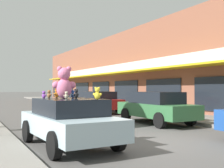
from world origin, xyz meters
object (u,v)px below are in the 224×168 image
Objects in this scene: teddy_bear_giant at (64,83)px; parked_car_far_center at (156,107)px; teddy_bear_black at (76,94)px; teddy_bear_orange at (57,93)px; parked_car_far_right at (97,101)px; plush_art_car at (69,120)px; teddy_bear_brown at (49,94)px; teddy_bear_purple at (44,95)px; teddy_bear_cream at (66,95)px; teddy_bear_yellow at (97,93)px; teddy_bear_white at (66,94)px; teddy_bear_blue at (73,94)px.

teddy_bear_giant is 0.21× the size of parked_car_far_center.
teddy_bear_black is 0.96× the size of teddy_bear_orange.
teddy_bear_orange is 10.72m from parked_car_far_right.
teddy_bear_brown is at bearing 114.16° from plush_art_car.
teddy_bear_brown is 0.06× the size of parked_car_far_center.
teddy_bear_purple is 6.76m from parked_car_far_center.
teddy_bear_brown is at bearing -75.36° from teddy_bear_cream.
teddy_bear_yellow is (0.54, -1.25, -0.31)m from teddy_bear_giant.
plush_art_car is 6.35m from parked_car_far_center.
teddy_bear_brown is (-0.29, 0.82, 0.02)m from teddy_bear_cream.
teddy_bear_yellow is 1.97m from teddy_bear_orange.
teddy_bear_white reaches higher than teddy_bear_purple.
teddy_bear_black is at bearing -159.07° from teddy_bear_purple.
teddy_bear_purple is at bearing -15.15° from teddy_bear_yellow.
teddy_bear_black is 1.14× the size of teddy_bear_brown.
teddy_bear_black is at bearing 135.86° from teddy_bear_giant.
parked_car_far_right is (5.27, 9.65, -0.72)m from teddy_bear_blue.
teddy_bear_blue is (-0.23, 1.32, -0.04)m from teddy_bear_yellow.
parked_car_far_right is (6.16, 9.56, -0.71)m from teddy_bear_purple.
teddy_bear_orange is (-0.01, 0.95, 0.04)m from teddy_bear_cream.
teddy_bear_cream is at bearing 97.70° from teddy_bear_giant.
teddy_bear_white is 6.05m from parked_car_far_center.
teddy_bear_brown is at bearing -122.63° from parked_car_far_right.
teddy_bear_blue is 0.06× the size of parked_car_far_right.
teddy_bear_orange is at bearing 94.21° from plush_art_car.
teddy_bear_purple is at bearing -0.66° from teddy_bear_giant.
parked_car_far_center reaches higher than plush_art_car.
teddy_bear_purple is 0.42m from teddy_bear_brown.
teddy_bear_orange is 0.31m from teddy_bear_brown.
teddy_bear_brown is (-0.64, 0.42, 0.00)m from teddy_bear_blue.
teddy_bear_cream is 0.52m from teddy_bear_blue.
teddy_bear_brown reaches higher than parked_car_far_right.
teddy_bear_orange reaches higher than parked_car_far_right.
teddy_bear_white is 0.06× the size of parked_car_far_center.
teddy_bear_orange reaches higher than teddy_bear_white.
parked_car_far_right is at bearing -56.65° from teddy_bear_brown.
teddy_bear_yellow is at bearing 127.93° from teddy_bear_giant.
plush_art_car is at bearing -52.66° from teddy_bear_black.
teddy_bear_purple reaches higher than parked_car_far_center.
teddy_bear_white is at bearing -102.96° from teddy_bear_giant.
teddy_bear_brown is (-0.87, 1.74, -0.04)m from teddy_bear_yellow.
teddy_bear_black is 1.07× the size of teddy_bear_white.
teddy_bear_black is (0.18, -0.11, 0.79)m from plush_art_car.
teddy_bear_blue is 0.66m from teddy_bear_orange.
teddy_bear_brown reaches higher than plush_art_car.
plush_art_car is at bearing -118.88° from parked_car_far_right.
teddy_bear_giant is 4.21× the size of teddy_bear_purple.
teddy_bear_black is 0.47m from teddy_bear_blue.
teddy_bear_cream is at bearing -159.54° from plush_art_car.
teddy_bear_black is 1.05m from teddy_bear_brown.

